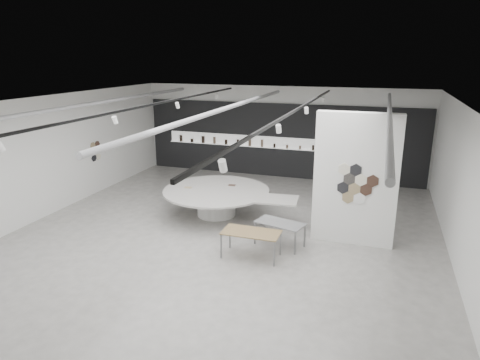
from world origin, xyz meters
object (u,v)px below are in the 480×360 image
(sample_table_stone, at_px, (280,224))
(kitchen_counter, at_px, (345,173))
(sample_table_wood, at_px, (251,234))
(display_island, at_px, (218,199))
(partition_column, at_px, (355,180))

(sample_table_stone, relative_size, kitchen_counter, 0.78)
(sample_table_wood, bearing_deg, display_island, 126.82)
(sample_table_stone, bearing_deg, display_island, 146.37)
(sample_table_wood, xyz_separation_m, kitchen_counter, (1.67, 7.32, -0.13))
(sample_table_stone, bearing_deg, partition_column, 25.25)
(display_island, relative_size, kitchen_counter, 2.54)
(display_island, bearing_deg, kitchen_counter, 47.80)
(partition_column, height_order, sample_table_stone, partition_column)
(partition_column, bearing_deg, kitchen_counter, 97.17)
(display_island, distance_m, sample_table_stone, 2.90)
(sample_table_wood, bearing_deg, partition_column, 36.81)
(sample_table_wood, bearing_deg, kitchen_counter, 77.17)
(partition_column, distance_m, display_island, 4.49)
(partition_column, xyz_separation_m, sample_table_stone, (-1.83, -0.86, -1.19))
(partition_column, bearing_deg, sample_table_wood, -143.19)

